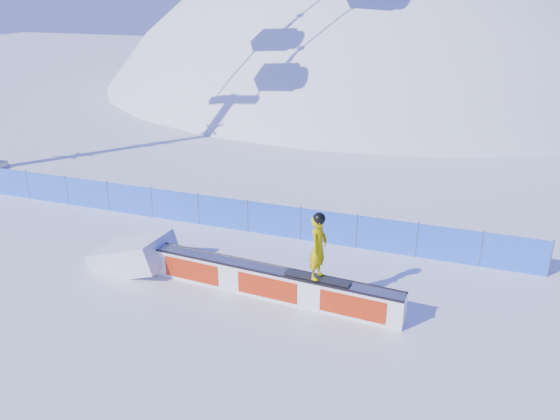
% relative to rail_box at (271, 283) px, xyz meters
% --- Properties ---
extents(ground, '(160.00, 160.00, 0.00)m').
position_rel_rail_box_xyz_m(ground, '(-3.38, -0.51, -0.45)').
color(ground, white).
rests_on(ground, ground).
extents(snow_hill, '(64.00, 64.00, 64.00)m').
position_rel_rail_box_xyz_m(snow_hill, '(-3.38, 41.49, -18.45)').
color(snow_hill, white).
rests_on(snow_hill, ground).
extents(safety_fence, '(22.05, 0.05, 1.30)m').
position_rel_rail_box_xyz_m(safety_fence, '(-3.38, 3.99, 0.15)').
color(safety_fence, blue).
rests_on(safety_fence, ground).
extents(rail_box, '(7.68, 1.03, 0.92)m').
position_rel_rail_box_xyz_m(rail_box, '(0.00, 0.00, 0.00)').
color(rail_box, white).
rests_on(rail_box, ground).
extents(snow_ramp, '(2.68, 1.78, 1.61)m').
position_rel_rail_box_xyz_m(snow_ramp, '(-4.78, 0.31, -0.45)').
color(snow_ramp, white).
rests_on(snow_ramp, ground).
extents(snowboarder, '(1.87, 0.72, 1.94)m').
position_rel_rail_box_xyz_m(snowboarder, '(1.41, -0.09, 1.42)').
color(snowboarder, black).
rests_on(snowboarder, rail_box).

